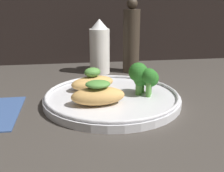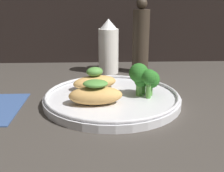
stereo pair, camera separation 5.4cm
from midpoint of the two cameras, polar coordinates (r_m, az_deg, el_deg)
ground_plane at (r=55.04cm, az=2.80°, el=-3.91°), size 180.00×180.00×1.00cm
plate at (r=54.50cm, az=2.82°, el=-2.46°), size 26.43×26.43×2.00cm
grilled_meat_front at (r=49.74cm, az=-0.28°, el=-1.69°), size 9.83×5.20×4.43cm
grilled_meat_middle at (r=57.94cm, az=-0.87°, el=1.00°), size 10.12×7.27×4.61cm
broccoli_bunch at (r=53.93cm, az=9.48°, el=1.66°), size 5.95×5.37×6.41cm
sauce_bottle at (r=74.52cm, az=1.18°, el=7.79°), size 5.28×5.28×14.29cm
pepper_grinder at (r=75.22cm, az=7.93°, el=9.35°), size 4.37×4.37×19.42cm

